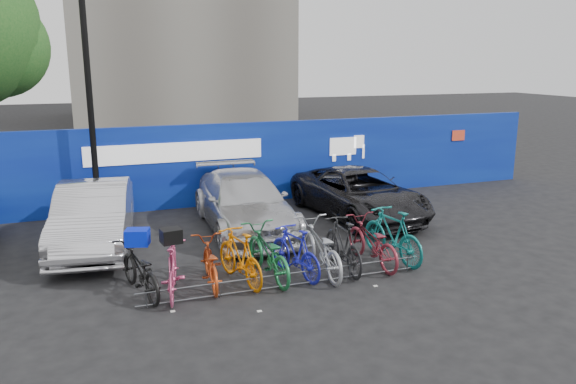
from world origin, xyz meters
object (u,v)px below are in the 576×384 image
bike_1 (173,269)px  bike_9 (392,235)px  bike_6 (320,248)px  bike_5 (295,252)px  bike_4 (268,253)px  bike_8 (372,242)px  car_2 (244,202)px  bike_3 (240,257)px  car_1 (94,217)px  bike_7 (343,245)px  bike_rack (288,280)px  bike_0 (140,270)px  bike_2 (210,263)px  car_3 (359,193)px  lamppost (90,97)px

bike_1 → bike_9: size_ratio=0.88×
bike_6 → bike_1: bearing=2.2°
bike_5 → bike_4: bearing=-22.2°
bike_8 → bike_9: size_ratio=1.00×
bike_4 → bike_5: bike_4 is taller
bike_9 → bike_1: bearing=-6.6°
car_2 → bike_3: size_ratio=2.76×
bike_3 → car_1: bearing=-63.1°
bike_1 → bike_3: 1.31m
bike_5 → bike_9: 2.26m
bike_4 → bike_9: (2.80, 0.04, 0.06)m
car_2 → bike_1: size_ratio=2.91×
car_1 → bike_3: bearing=-43.9°
bike_1 → bike_7: 3.45m
bike_7 → bike_rack: bearing=21.2°
car_1 → bike_5: size_ratio=2.64×
bike_3 → bike_8: (2.84, 0.02, -0.03)m
bike_7 → bike_9: bearing=-171.9°
bike_4 → bike_6: (1.07, -0.10, 0.02)m
car_2 → bike_9: bearing=-52.1°
bike_8 → bike_3: bearing=-3.4°
car_2 → bike_5: 3.39m
car_2 → bike_0: size_ratio=2.68×
bike_3 → bike_5: 1.12m
bike_2 → car_1: bearing=-52.2°
bike_1 → car_3: bearing=-136.0°
bike_2 → bike_9: bearing=-175.0°
lamppost → bike_6: 7.38m
bike_2 → bike_9: bike_9 is taller
bike_rack → lamppost: bearing=118.1°
bike_0 → bike_1: bike_1 is taller
car_3 → bike_2: (-4.85, -3.36, -0.20)m
bike_1 → bike_6: 2.94m
bike_1 → bike_2: size_ratio=0.98×
bike_1 → bike_2: bike_1 is taller
car_1 → bike_3: (2.57, -3.17, -0.20)m
bike_2 → bike_6: 2.21m
bike_3 → bike_2: bearing=-20.0°
car_3 → bike_2: car_3 is taller
car_2 → bike_1: bearing=-121.5°
bike_4 → bike_7: (1.58, -0.09, 0.02)m
lamppost → bike_2: lamppost is taller
car_1 → bike_8: 6.26m
car_2 → bike_9: 4.02m
car_2 → bike_rack: bearing=-91.5°
bike_0 → bike_9: bearing=166.2°
bike_2 → bike_1: bearing=22.0°
car_1 → bike_4: (3.14, -3.12, -0.21)m
bike_3 → bike_0: bearing=-14.6°
bike_6 → bike_9: size_ratio=1.07×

